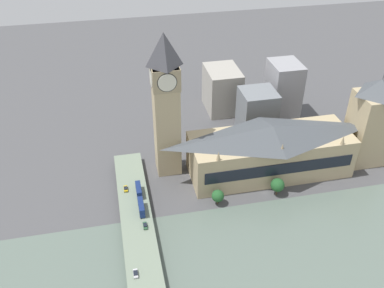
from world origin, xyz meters
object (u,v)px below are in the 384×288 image
road_bridge (144,270)px  car_northbound_lead (126,189)px  double_decker_bus_rear (139,190)px  car_southbound_lead (136,273)px  parliament_hall (270,150)px  double_decker_bus_lead (141,207)px  clock_tower (166,102)px  victoria_tower (371,121)px  car_northbound_tail (145,225)px

road_bridge → car_northbound_lead: 52.18m
double_decker_bus_rear → car_southbound_lead: size_ratio=2.21×
parliament_hall → car_northbound_lead: bearing=93.8°
parliament_hall → car_northbound_lead: size_ratio=18.86×
double_decker_bus_lead → clock_tower: bearing=-27.6°
victoria_tower → car_southbound_lead: 150.69m
double_decker_bus_rear → car_northbound_tail: bearing=-179.2°
victoria_tower → car_northbound_lead: victoria_tower is taller
parliament_hall → road_bridge: size_ratio=0.52×
double_decker_bus_rear → car_northbound_lead: bearing=55.0°
victoria_tower → car_northbound_lead: size_ratio=11.87×
road_bridge → car_southbound_lead: bearing=120.4°
double_decker_bus_lead → car_southbound_lead: bearing=169.8°
car_northbound_tail → car_northbound_lead: bearing=13.3°
clock_tower → car_northbound_tail: 62.75m
road_bridge → car_northbound_lead: car_northbound_lead is taller
parliament_hall → double_decker_bus_lead: 76.79m
road_bridge → car_northbound_tail: 24.32m
clock_tower → double_decker_bus_rear: (-23.41, 18.87, -35.37)m
clock_tower → car_northbound_tail: size_ratio=17.21×
clock_tower → road_bridge: size_ratio=0.48×
car_northbound_tail → car_southbound_lead: (-26.17, 7.04, -0.04)m
double_decker_bus_rear → double_decker_bus_lead: bearing=179.4°
double_decker_bus_rear → car_northbound_lead: 7.93m
double_decker_bus_rear → car_northbound_tail: double_decker_bus_rear is taller
parliament_hall → road_bridge: bearing=127.1°
car_northbound_tail → clock_tower: bearing=-21.5°
clock_tower → double_decker_bus_rear: 46.42m
victoria_tower → double_decker_bus_lead: victoria_tower is taller
parliament_hall → double_decker_bus_rear: (-9.72, 72.87, -7.33)m
car_northbound_lead → parliament_hall: bearing=-86.2°
clock_tower → road_bridge: bearing=162.8°
victoria_tower → double_decker_bus_rear: size_ratio=5.39×
victoria_tower → road_bridge: 146.77m
victoria_tower → road_bridge: (-57.40, 133.35, -21.53)m
road_bridge → double_decker_bus_lead: bearing=-4.9°
parliament_hall → double_decker_bus_lead: bearing=107.3°
double_decker_bus_rear → victoria_tower: bearing=-85.7°
parliament_hall → clock_tower: clock_tower is taller
parliament_hall → road_bridge: (-57.35, 75.96, -10.79)m
car_northbound_tail → road_bridge: bearing=171.9°
double_decker_bus_lead → car_northbound_tail: 10.82m
clock_tower → double_decker_bus_lead: (-36.39, 19.00, -35.16)m
car_northbound_lead → car_southbound_lead: size_ratio=1.00×
car_northbound_tail → victoria_tower: bearing=-75.6°
car_northbound_lead → victoria_tower: bearing=-87.8°
road_bridge → car_southbound_lead: 4.51m
car_northbound_lead → car_southbound_lead: car_northbound_lead is taller
double_decker_bus_lead → double_decker_bus_rear: size_ratio=1.04×
parliament_hall → road_bridge: 95.78m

